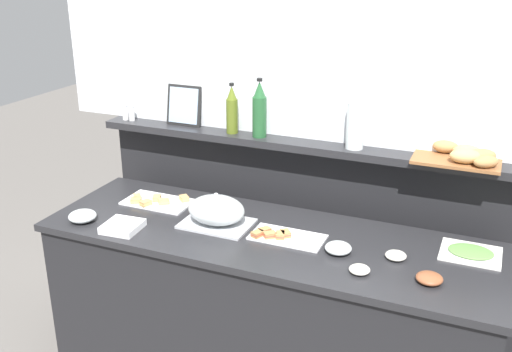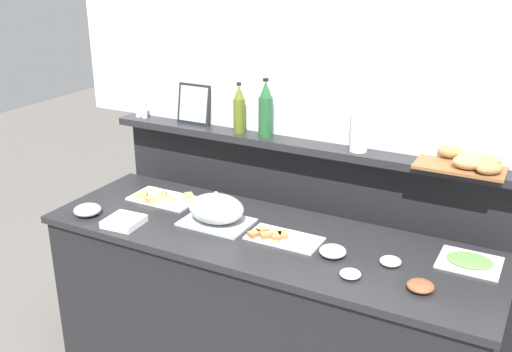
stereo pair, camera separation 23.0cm
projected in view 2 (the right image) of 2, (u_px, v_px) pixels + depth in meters
ground_plane at (308, 332)px, 3.64m from camera, size 12.00×12.00×0.00m
buffet_counter at (264, 317)px, 2.98m from camera, size 2.20×0.71×0.93m
back_ledge_unit at (307, 240)px, 3.35m from camera, size 2.35×0.22×1.26m
upper_wall_panel at (317, 8)px, 2.91m from camera, size 2.95×0.08×1.34m
sandwich_platter_side at (162, 198)px, 3.20m from camera, size 0.36×0.21×0.04m
sandwich_platter_rear at (279, 237)px, 2.76m from camera, size 0.35×0.18×0.04m
cold_cuts_platter at (470, 262)px, 2.55m from camera, size 0.26×0.22×0.02m
serving_cloche at (216, 210)px, 2.90m from camera, size 0.34×0.24×0.17m
glass_bowl_large at (333, 252)px, 2.61m from camera, size 0.12×0.12×0.05m
glass_bowl_medium at (87, 210)px, 3.02m from camera, size 0.14×0.14×0.06m
condiment_bowl_cream at (420, 286)px, 2.35m from camera, size 0.11×0.11×0.04m
condiment_bowl_dark at (391, 261)px, 2.54m from camera, size 0.09×0.09×0.03m
condiment_bowl_teal at (350, 274)px, 2.44m from camera, size 0.09×0.09×0.03m
napkin_stack at (124, 221)px, 2.91m from camera, size 0.18×0.18×0.03m
olive_oil_bottle at (239, 110)px, 3.20m from camera, size 0.06×0.06×0.28m
wine_bottle_green at (266, 111)px, 3.12m from camera, size 0.08×0.08×0.32m
salt_shaker at (138, 110)px, 3.53m from camera, size 0.03×0.03×0.09m
pepper_shaker at (144, 111)px, 3.51m from camera, size 0.03×0.03×0.09m
bread_basket at (469, 162)px, 2.69m from camera, size 0.40×0.28×0.08m
framed_picture at (194, 104)px, 3.37m from camera, size 0.21×0.05×0.23m
water_carafe at (360, 128)px, 2.90m from camera, size 0.09×0.09×0.23m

